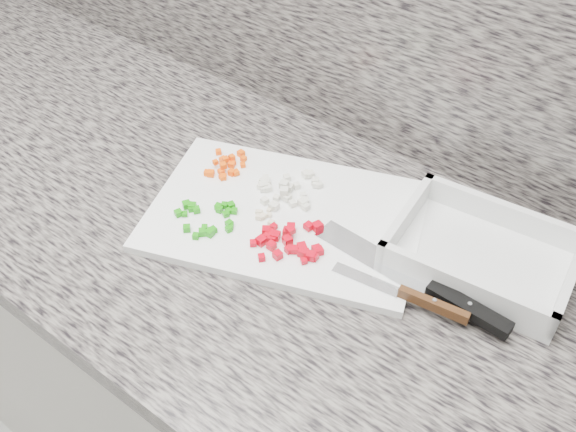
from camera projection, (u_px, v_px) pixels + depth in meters
name	position (u px, v px, depth m)	size (l,w,h in m)	color
cabinet	(241.00, 373.00, 1.35)	(3.92, 0.62, 0.86)	silver
countertop	(227.00, 220.00, 1.03)	(3.96, 0.64, 0.04)	slate
cutting_board	(285.00, 216.00, 1.00)	(0.42, 0.28, 0.01)	white
carrot_pile	(227.00, 165.00, 1.07)	(0.07, 0.08, 0.02)	#FF5305
onion_pile	(286.00, 190.00, 1.03)	(0.10, 0.11, 0.02)	silver
green_pepper_pile	(208.00, 217.00, 0.98)	(0.10, 0.09, 0.01)	#188B0C
red_pepper_pile	(291.00, 240.00, 0.94)	(0.10, 0.12, 0.02)	#C00214
garlic_pile	(264.00, 217.00, 0.98)	(0.04, 0.03, 0.01)	beige
chef_knife	(434.00, 290.00, 0.88)	(0.31, 0.05, 0.02)	silver
paring_knife	(416.00, 298.00, 0.87)	(0.20, 0.04, 0.02)	silver
tray	(481.00, 255.00, 0.93)	(0.27, 0.21, 0.05)	silver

